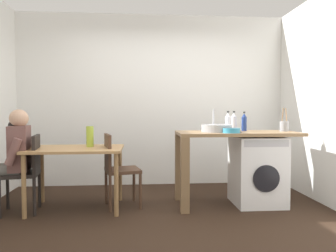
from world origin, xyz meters
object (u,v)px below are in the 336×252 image
Objects in this scene: bottle_clear_small at (244,122)px; mixing_bowl at (231,130)px; chair_opposite at (117,166)px; utensil_crock at (284,126)px; vase at (90,136)px; seated_person at (12,155)px; bottle_squat_brown at (234,122)px; washing_machine at (257,170)px; dining_table at (76,156)px; bottle_tall_green at (228,122)px; chair_person_seat at (27,169)px.

mixing_bowl is at bearing -126.79° from bottle_clear_small.
bottle_clear_small is at bearing 81.69° from chair_opposite.
vase is at bearing 179.28° from utensil_crock.
mixing_bowl is at bearing -99.83° from seated_person.
bottle_squat_brown is at bearing 70.41° from mixing_bowl.
mixing_bowl is at bearing 67.66° from chair_opposite.
utensil_crock is (0.37, 0.05, 0.56)m from washing_machine.
vase reaches higher than mixing_bowl.
washing_machine reaches higher than dining_table.
chair_opposite is 3.46× the size of bottle_tall_green.
dining_table is 5.29× the size of mixing_bowl.
bottle_squat_brown is (2.56, 0.36, 0.53)m from chair_person_seat.
vase is at bearing 177.72° from washing_machine.
dining_table is 4.36× the size of vase.
seated_person is (-0.71, -0.11, 0.03)m from dining_table.
utensil_crock is (2.13, 0.04, 0.48)m from chair_opposite.
bottle_squat_brown reaches higher than bottle_clear_small.
bottle_squat_brown is at bearing 5.35° from vase.
chair_person_seat is 0.81m from vase.
mixing_bowl is 0.80m from utensil_crock.
utensil_crock is at bearing -12.90° from bottle_clear_small.
mixing_bowl is (-0.39, -0.20, 0.52)m from washing_machine.
chair_person_seat is 0.23m from seated_person.
vase is (-2.09, 0.08, 0.44)m from washing_machine.
bottle_tall_green is at bearing 83.76° from mixing_bowl.
bottle_squat_brown reaches higher than chair_person_seat.
utensil_crock reaches higher than seated_person.
chair_opposite is 3.00× the size of utensil_crock.
bottle_clear_small reaches higher than mixing_bowl.
seated_person is 2.96m from washing_machine.
dining_table is 1.88m from mixing_bowl.
chair_opposite is 3.56× the size of vase.
bottle_tall_green is 0.73m from utensil_crock.
bottle_squat_brown reaches higher than chair_opposite.
bottle_tall_green reaches higher than chair_person_seat.
washing_machine is at bearing -171.90° from utensil_crock.
bottle_clear_small is (0.11, -0.09, -0.00)m from bottle_squat_brown.
bottle_squat_brown is 0.64m from utensil_crock.
bottle_squat_brown is (2.72, 0.39, 0.37)m from seated_person.
chair_person_seat is 3.46× the size of bottle_tall_green.
utensil_crock is at bearing 18.18° from mixing_bowl.
chair_opposite is at bearing 179.49° from washing_machine.
bottle_squat_brown reaches higher than washing_machine.
utensil_crock reaches higher than dining_table.
mixing_bowl is (-0.16, -0.45, -0.09)m from bottle_squat_brown.
seated_person is 4.75× the size of vase.
seated_person is at bearing -166.05° from vase.
bottle_tall_green reaches higher than vase.
vase is at bearing -115.11° from chair_opposite.
bottle_squat_brown is (1.53, 0.24, 0.53)m from chair_opposite.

